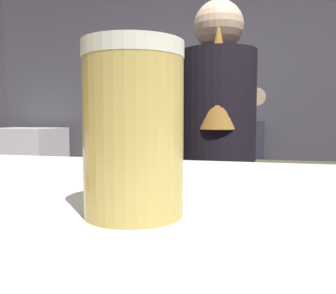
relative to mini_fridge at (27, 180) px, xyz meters
The scene contains 10 objects.
wall_back 2.23m from the mini_fridge, 12.56° to the left, with size 5.20×0.10×2.70m, color #4C4951.
prep_counter 2.60m from the mini_fridge, 24.29° to the right, with size 2.10×0.60×0.90m, color #484233.
back_shelf 1.87m from the mini_fridge, ahead, with size 0.93×0.36×1.14m, color #353340.
mini_fridge is the anchor object (origin of this frame).
bartender 2.64m from the mini_fridge, 35.96° to the right, with size 0.45×0.53×1.68m.
mixing_bowl 2.16m from the mini_fridge, 29.93° to the right, with size 0.22×0.22×0.06m, color beige.
chefs_knife 2.66m from the mini_fridge, 25.19° to the right, with size 0.24×0.03×0.01m, color silver.
pint_glass_far 3.68m from the mini_fridge, 52.78° to the right, with size 0.08×0.08×0.13m.
bottle_hot_sauce 1.75m from the mini_fridge, ahead, with size 0.07×0.07×0.20m.
bottle_soy 2.15m from the mini_fridge, ahead, with size 0.05×0.05×0.26m.
Camera 1 is at (0.26, -1.39, 1.17)m, focal length 38.28 mm.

